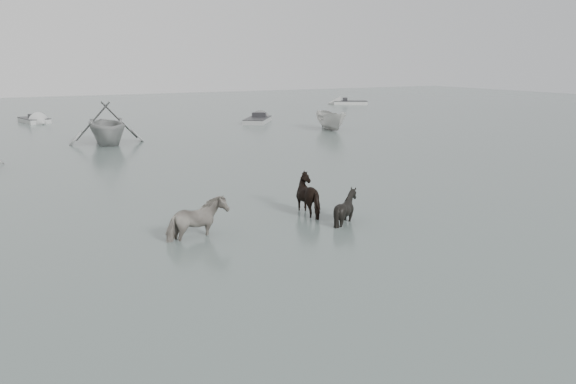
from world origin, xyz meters
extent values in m
plane|color=#4C5A57|center=(0.00, 0.00, 0.00)|extent=(140.00, 140.00, 0.00)
imported|color=black|center=(-3.12, -0.05, 0.75)|extent=(1.90, 1.16, 1.50)
imported|color=black|center=(1.17, 0.71, 0.75)|extent=(1.71, 1.83, 1.49)
imported|color=black|center=(1.51, -0.72, 0.68)|extent=(1.39, 1.27, 1.37)
imported|color=#949694|center=(-1.68, 20.03, 1.35)|extent=(4.73, 5.39, 2.71)
imported|color=beige|center=(13.97, 19.53, 0.77)|extent=(2.25, 4.20, 1.54)
camera|label=1|loc=(-8.11, -14.72, 4.95)|focal=35.00mm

